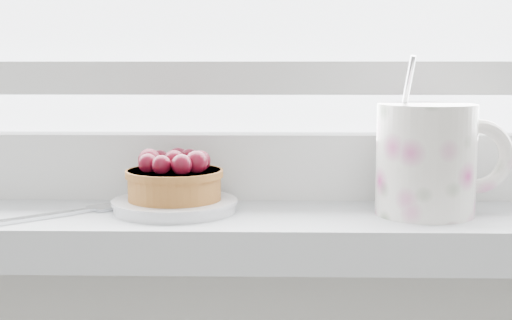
{
  "coord_description": "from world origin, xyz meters",
  "views": [
    {
      "loc": [
        0.02,
        1.2,
        1.08
      ],
      "look_at": [
        0.0,
        1.88,
        0.99
      ],
      "focal_mm": 50.0,
      "sensor_mm": 36.0,
      "label": 1
    }
  ],
  "objects_px": {
    "floral_mug": "(430,157)",
    "raspberry_tart": "(175,178)",
    "fork": "(54,215)",
    "saucer": "(175,206)"
  },
  "relations": [
    {
      "from": "fork",
      "to": "saucer",
      "type": "bearing_deg",
      "value": 14.09
    },
    {
      "from": "floral_mug",
      "to": "fork",
      "type": "bearing_deg",
      "value": -176.55
    },
    {
      "from": "saucer",
      "to": "floral_mug",
      "type": "distance_m",
      "value": 0.25
    },
    {
      "from": "saucer",
      "to": "raspberry_tart",
      "type": "bearing_deg",
      "value": -16.9
    },
    {
      "from": "floral_mug",
      "to": "saucer",
      "type": "bearing_deg",
      "value": 178.52
    },
    {
      "from": "raspberry_tart",
      "to": "floral_mug",
      "type": "bearing_deg",
      "value": -1.47
    },
    {
      "from": "raspberry_tart",
      "to": "fork",
      "type": "xyz_separation_m",
      "value": [
        -0.11,
        -0.03,
        -0.03
      ]
    },
    {
      "from": "saucer",
      "to": "floral_mug",
      "type": "relative_size",
      "value": 0.81
    },
    {
      "from": "floral_mug",
      "to": "raspberry_tart",
      "type": "bearing_deg",
      "value": 178.53
    },
    {
      "from": "raspberry_tart",
      "to": "floral_mug",
      "type": "relative_size",
      "value": 0.62
    }
  ]
}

